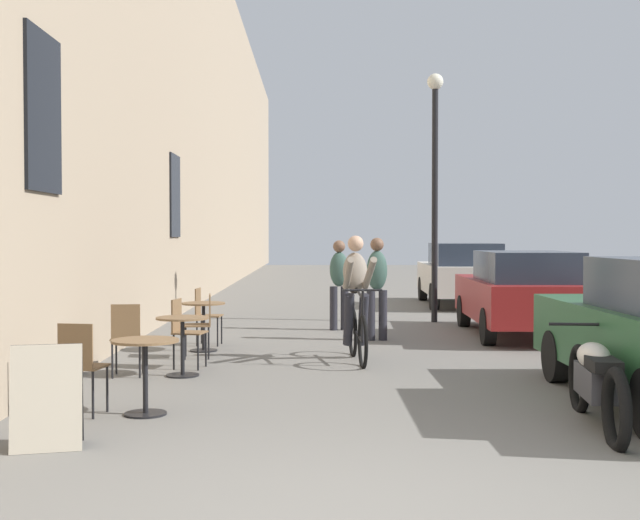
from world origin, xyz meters
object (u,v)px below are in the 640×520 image
cafe_chair_mid_toward_street (184,328)px  sandwich_board_sign (47,396)px  parked_car_second (521,292)px  parked_motorcycle (596,382)px  cafe_table_far (204,316)px  pedestrian_mid (339,280)px  parked_car_third (462,273)px  cafe_chair_mid_toward_wall (127,334)px  cafe_chair_far_toward_street (205,312)px  cafe_table_mid (182,333)px  cafe_chair_near_toward_street (80,362)px  street_lamp (435,165)px  cyclist_on_bicycle (357,301)px  cafe_chair_far_toward_wall (202,321)px  pedestrian_near (377,283)px  cafe_table_near (145,360)px

cafe_chair_mid_toward_street → sandwich_board_sign: bearing=-96.7°
parked_car_second → parked_motorcycle: (-1.02, -6.71, -0.35)m
cafe_table_far → sandwich_board_sign: (-0.51, -5.58, -0.11)m
pedestrian_mid → parked_car_third: bearing=59.1°
cafe_chair_mid_toward_wall → cafe_chair_far_toward_street: (0.55, 2.94, 0.00)m
cafe_table_mid → parked_motorcycle: parked_motorcycle is taller
cafe_chair_mid_toward_street → cafe_chair_mid_toward_wall: bearing=-130.2°
parked_car_third → cafe_table_far: bearing=-123.3°
cafe_table_mid → parked_motorcycle: 4.93m
cafe_chair_mid_toward_wall → parked_car_third: parked_car_third is taller
cafe_table_far → cafe_chair_far_toward_street: 0.69m
cafe_chair_near_toward_street → street_lamp: street_lamp is taller
cafe_chair_mid_toward_wall → cyclist_on_bicycle: 3.16m
cafe_table_mid → cafe_chair_far_toward_wall: (0.04, 1.50, -0.00)m
cafe_chair_far_toward_street → sandwich_board_sign: 6.28m
cafe_chair_mid_toward_wall → cyclist_on_bicycle: (2.84, 1.36, 0.29)m
cafe_chair_near_toward_street → pedestrian_near: bearing=60.4°
cafe_chair_mid_toward_street → parked_car_second: size_ratio=0.22×
cafe_chair_near_toward_street → pedestrian_mid: 7.65m
cafe_chair_mid_toward_street → cafe_chair_mid_toward_wall: 0.90m
cafe_chair_far_toward_wall → parked_motorcycle: 5.86m
cafe_table_mid → cafe_chair_mid_toward_street: (-0.07, 0.62, -0.00)m
pedestrian_near → pedestrian_mid: bearing=111.1°
cafe_chair_mid_toward_wall → cafe_chair_mid_toward_street: bearing=49.8°
cafe_chair_mid_toward_street → pedestrian_near: pedestrian_near is taller
cafe_table_near → pedestrian_mid: bearing=73.8°
cafe_table_mid → cafe_chair_far_toward_street: 2.87m
pedestrian_near → parked_motorcycle: bearing=-76.4°
cafe_chair_far_toward_street → cafe_chair_far_toward_wall: bearing=-83.7°
cafe_chair_near_toward_street → parked_car_second: 8.49m
cafe_chair_far_toward_street → cafe_chair_far_toward_wall: (0.15, -1.37, 0.00)m
cafe_chair_mid_toward_street → street_lamp: 7.45m
pedestrian_mid → cafe_chair_far_toward_wall: bearing=-120.6°
cafe_table_far → cafe_chair_far_toward_street: bearing=96.3°
street_lamp → parked_motorcycle: bearing=-89.2°
parked_motorcycle → cafe_table_near: bearing=172.6°
cafe_chair_far_toward_street → pedestrian_mid: 3.00m
cafe_chair_near_toward_street → cafe_chair_mid_toward_street: size_ratio=1.00×
cafe_chair_far_toward_street → parked_motorcycle: bearing=-52.9°
cafe_chair_far_toward_wall → cafe_chair_far_toward_street: bearing=96.3°
cafe_chair_far_toward_wall → pedestrian_mid: size_ratio=0.55×
cafe_table_near → cafe_table_far: 4.36m
cafe_table_near → parked_car_third: size_ratio=0.16×
cafe_table_far → pedestrian_mid: bearing=52.5°
pedestrian_near → cyclist_on_bicycle: bearing=-101.7°
cafe_chair_mid_toward_wall → street_lamp: street_lamp is taller
cafe_table_mid → cyclist_on_bicycle: 2.55m
cafe_table_far → cafe_chair_far_toward_wall: 0.69m
cafe_table_far → parked_car_second: (5.17, 1.81, 0.23)m
cafe_chair_near_toward_street → street_lamp: 10.04m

